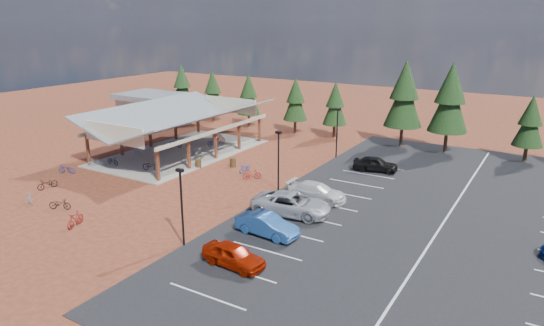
% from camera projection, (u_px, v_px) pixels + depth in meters
% --- Properties ---
extents(ground, '(140.00, 140.00, 0.00)m').
position_uv_depth(ground, '(217.00, 187.00, 41.76)').
color(ground, '#592717').
rests_on(ground, ground).
extents(asphalt_lot, '(27.00, 44.00, 0.04)m').
position_uv_depth(asphalt_lot, '(446.00, 219.00, 35.08)').
color(asphalt_lot, black).
rests_on(asphalt_lot, ground).
extents(concrete_pad, '(10.60, 18.60, 0.10)m').
position_uv_depth(concrete_pad, '(182.00, 152.00, 52.43)').
color(concrete_pad, gray).
rests_on(concrete_pad, ground).
extents(bike_pavilion, '(11.65, 19.40, 4.97)m').
position_uv_depth(bike_pavilion, '(180.00, 118.00, 51.35)').
color(bike_pavilion, '#4F2C16').
rests_on(bike_pavilion, concrete_pad).
extents(outbuilding, '(11.00, 7.00, 3.90)m').
position_uv_depth(outbuilding, '(157.00, 107.00, 67.81)').
color(outbuilding, '#ADA593').
rests_on(outbuilding, ground).
extents(lamp_post_0, '(0.50, 0.25, 5.14)m').
position_uv_depth(lamp_post_0, '(182.00, 202.00, 30.23)').
color(lamp_post_0, black).
rests_on(lamp_post_0, ground).
extents(lamp_post_1, '(0.50, 0.25, 5.14)m').
position_uv_depth(lamp_post_1, '(278.00, 157.00, 40.08)').
color(lamp_post_1, black).
rests_on(lamp_post_1, ground).
extents(lamp_post_2, '(0.50, 0.25, 5.14)m').
position_uv_depth(lamp_post_2, '(337.00, 130.00, 49.93)').
color(lamp_post_2, black).
rests_on(lamp_post_2, ground).
extents(trash_bin_0, '(0.60, 0.60, 0.90)m').
position_uv_depth(trash_bin_0, '(198.00, 163.00, 47.06)').
color(trash_bin_0, '#433018').
rests_on(trash_bin_0, ground).
extents(trash_bin_1, '(0.60, 0.60, 0.90)m').
position_uv_depth(trash_bin_1, '(233.00, 162.00, 47.38)').
color(trash_bin_1, '#433018').
rests_on(trash_bin_1, ground).
extents(pine_0, '(3.27, 3.27, 7.61)m').
position_uv_depth(pine_0, '(182.00, 85.00, 70.99)').
color(pine_0, '#382314').
rests_on(pine_0, ground).
extents(pine_1, '(3.06, 3.06, 7.14)m').
position_uv_depth(pine_1, '(213.00, 90.00, 67.44)').
color(pine_1, '#382314').
rests_on(pine_1, ground).
extents(pine_2, '(3.04, 3.04, 7.07)m').
position_uv_depth(pine_2, '(249.00, 95.00, 64.06)').
color(pine_2, '#382314').
rests_on(pine_2, ground).
extents(pine_3, '(3.03, 3.03, 7.05)m').
position_uv_depth(pine_3, '(295.00, 99.00, 60.29)').
color(pine_3, '#382314').
rests_on(pine_3, ground).
extents(pine_4, '(2.92, 2.92, 6.80)m').
position_uv_depth(pine_4, '(335.00, 104.00, 58.07)').
color(pine_4, '#382314').
rests_on(pine_4, ground).
extents(pine_5, '(4.17, 4.17, 9.72)m').
position_uv_depth(pine_5, '(404.00, 94.00, 53.45)').
color(pine_5, '#382314').
rests_on(pine_5, ground).
extents(pine_6, '(4.17, 4.17, 9.71)m').
position_uv_depth(pine_6, '(450.00, 98.00, 50.92)').
color(pine_6, '#382314').
rests_on(pine_6, ground).
extents(pine_7, '(2.93, 2.93, 6.84)m').
position_uv_depth(pine_7, '(530.00, 121.00, 48.06)').
color(pine_7, '#382314').
rests_on(pine_7, ground).
extents(bike_0, '(1.71, 0.78, 0.87)m').
position_uv_depth(bike_0, '(113.00, 161.00, 47.69)').
color(bike_0, black).
rests_on(bike_0, concrete_pad).
extents(bike_1, '(1.73, 0.87, 1.00)m').
position_uv_depth(bike_1, '(137.00, 151.00, 51.04)').
color(bike_1, gray).
rests_on(bike_1, concrete_pad).
extents(bike_2, '(1.80, 0.72, 0.93)m').
position_uv_depth(bike_2, '(175.00, 143.00, 54.23)').
color(bike_2, navy).
rests_on(bike_2, concrete_pad).
extents(bike_3, '(1.50, 0.52, 0.89)m').
position_uv_depth(bike_3, '(216.00, 134.00, 58.65)').
color(bike_3, maroon).
rests_on(bike_3, concrete_pad).
extents(bike_4, '(1.91, 1.03, 0.96)m').
position_uv_depth(bike_4, '(151.00, 166.00, 45.89)').
color(bike_4, black).
rests_on(bike_4, concrete_pad).
extents(bike_5, '(1.85, 0.55, 1.11)m').
position_uv_depth(bike_5, '(197.00, 152.00, 50.28)').
color(bike_5, gray).
rests_on(bike_5, concrete_pad).
extents(bike_6, '(1.94, 1.01, 0.97)m').
position_uv_depth(bike_6, '(213.00, 144.00, 53.97)').
color(bike_6, navy).
rests_on(bike_6, concrete_pad).
extents(bike_7, '(1.82, 0.62, 1.08)m').
position_uv_depth(bike_7, '(219.00, 138.00, 56.45)').
color(bike_7, maroon).
rests_on(bike_7, concrete_pad).
extents(bike_8, '(0.87, 1.82, 0.92)m').
position_uv_depth(bike_8, '(47.00, 184.00, 41.27)').
color(bike_8, black).
rests_on(bike_8, ground).
extents(bike_9, '(1.30, 1.38, 0.89)m').
position_uv_depth(bike_9, '(95.00, 163.00, 47.28)').
color(bike_9, gray).
rests_on(bike_9, ground).
extents(bike_10, '(1.80, 1.12, 0.89)m').
position_uv_depth(bike_10, '(67.00, 169.00, 45.35)').
color(bike_10, navy).
rests_on(bike_10, ground).
extents(bike_11, '(1.03, 1.88, 1.09)m').
position_uv_depth(bike_11, '(75.00, 219.00, 33.73)').
color(bike_11, maroon).
rests_on(bike_11, ground).
extents(bike_12, '(1.80, 1.27, 0.90)m').
position_uv_depth(bike_12, '(60.00, 204.00, 36.80)').
color(bike_12, black).
rests_on(bike_12, ground).
extents(bike_13, '(1.56, 0.88, 0.91)m').
position_uv_depth(bike_13, '(29.00, 199.00, 37.79)').
color(bike_13, gray).
rests_on(bike_13, ground).
extents(bike_14, '(0.69, 1.83, 0.95)m').
position_uv_depth(bike_14, '(245.00, 168.00, 45.68)').
color(bike_14, '#1442A0').
rests_on(bike_14, ground).
extents(bike_15, '(1.61, 1.41, 1.01)m').
position_uv_depth(bike_15, '(252.00, 174.00, 43.66)').
color(bike_15, maroon).
rests_on(bike_15, ground).
extents(car_0, '(4.12, 1.91, 1.37)m').
position_uv_depth(car_0, '(234.00, 255.00, 28.25)').
color(car_0, '#9C1903').
rests_on(car_0, asphalt_lot).
extents(car_1, '(4.51, 1.86, 1.45)m').
position_uv_depth(car_1, '(267.00, 225.00, 32.24)').
color(car_1, '#204B8C').
rests_on(car_1, asphalt_lot).
extents(car_2, '(6.21, 3.65, 1.62)m').
position_uv_depth(car_2, '(291.00, 204.00, 35.66)').
color(car_2, '#A7A8AE').
rests_on(car_2, asphalt_lot).
extents(car_3, '(4.89, 2.14, 1.40)m').
position_uv_depth(car_3, '(317.00, 192.00, 38.54)').
color(car_3, silver).
rests_on(car_3, asphalt_lot).
extents(car_4, '(4.37, 2.41, 1.41)m').
position_uv_depth(car_4, '(375.00, 164.00, 45.91)').
color(car_4, black).
rests_on(car_4, asphalt_lot).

